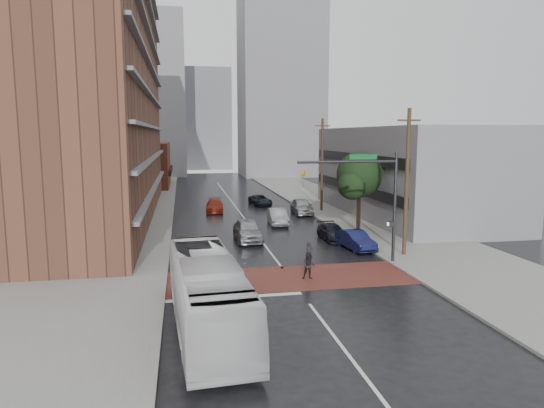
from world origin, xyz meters
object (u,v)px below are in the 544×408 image
car_travel_c (215,206)px  car_parked_far (302,206)px  pedestrian_a (309,254)px  pedestrian_b (309,266)px  car_parked_near (355,240)px  transit_bus (207,293)px  car_travel_b (278,217)px  suv_travel (260,200)px  car_travel_a (248,230)px  car_parked_mid (333,232)px

car_travel_c → car_parked_far: bearing=-14.8°
pedestrian_a → pedestrian_b: bearing=-120.0°
pedestrian_b → car_parked_near: bearing=63.4°
transit_bus → car_travel_b: 24.53m
pedestrian_b → car_parked_far: (5.25, 22.67, 0.04)m
car_travel_b → suv_travel: car_travel_b is taller
suv_travel → car_parked_far: size_ratio=0.92×
car_parked_near → car_travel_b: bearing=101.1°
car_travel_c → suv_travel: 6.90m
car_travel_a → car_travel_b: (3.66, 6.31, -0.10)m
car_travel_c → car_parked_mid: (8.24, -15.87, -0.05)m
car_travel_a → car_travel_c: bearing=95.5°
car_parked_near → pedestrian_b: bearing=-136.8°
car_travel_c → car_parked_near: 21.23m
suv_travel → car_parked_far: bearing=-71.7°
suv_travel → car_parked_far: (3.29, -7.07, 0.21)m
transit_bus → car_parked_far: (11.37, 28.88, -0.75)m
car_parked_near → car_parked_far: bearing=81.9°
pedestrian_a → car_parked_mid: pedestrian_a is taller
car_travel_a → car_travel_c: size_ratio=1.09×
transit_bus → car_parked_mid: bearing=52.6°
car_travel_c → suv_travel: bearing=39.5°
pedestrian_b → pedestrian_a: bearing=86.9°
car_travel_a → car_travel_b: bearing=59.4°
car_travel_a → car_parked_mid: (6.67, -0.90, -0.23)m
pedestrian_a → car_travel_b: bearing=72.2°
transit_bus → suv_travel: (8.08, 35.95, -0.96)m
car_travel_c → car_parked_mid: car_travel_c is taller
pedestrian_a → transit_bus: bearing=-141.9°
car_travel_b → car_parked_near: car_travel_b is taller
suv_travel → car_parked_far: car_parked_far is taller
car_travel_c → car_parked_near: size_ratio=1.10×
car_travel_a → suv_travel: size_ratio=1.12×
car_travel_c → car_parked_far: size_ratio=0.95×
pedestrian_b → car_parked_near: 8.31m
car_parked_near → suv_travel: bearing=90.0°
car_travel_b → car_parked_far: bearing=59.7°
car_parked_near → car_parked_far: (0.04, 16.20, 0.14)m
car_travel_a → pedestrian_a: bearing=-70.3°
car_travel_b → pedestrian_a: bearing=-90.0°
pedestrian_a → car_travel_a: 8.41m
suv_travel → car_travel_a: bearing=-108.8°
pedestrian_b → car_travel_a: car_travel_a is taller
transit_bus → car_travel_a: transit_bus is taller
car_travel_a → car_parked_far: bearing=57.8°
pedestrian_a → car_travel_a: car_travel_a is taller
pedestrian_b → car_travel_a: size_ratio=0.31×
transit_bus → car_travel_c: (2.44, 31.96, -0.91)m
car_travel_b → car_parked_near: (3.65, -10.61, -0.06)m
transit_bus → car_travel_b: (7.68, 23.29, -0.83)m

